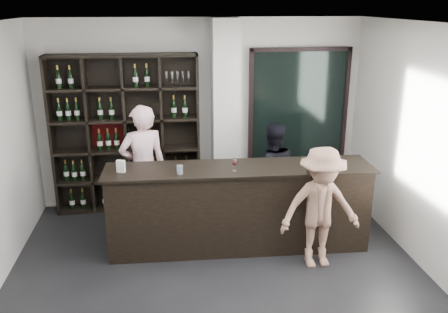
{
  "coord_description": "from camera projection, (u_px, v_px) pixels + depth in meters",
  "views": [
    {
      "loc": [
        -0.56,
        -4.47,
        3.12
      ],
      "look_at": [
        0.15,
        1.1,
        1.27
      ],
      "focal_mm": 38.0,
      "sensor_mm": 36.0,
      "label": 1
    }
  ],
  "objects": [
    {
      "name": "floor",
      "position": [
        223.0,
        297.0,
        5.26
      ],
      "size": [
        5.0,
        5.5,
        0.01
      ],
      "primitive_type": "cube",
      "color": "black",
      "rests_on": "ground"
    },
    {
      "name": "wine_shelf",
      "position": [
        126.0,
        134.0,
        7.16
      ],
      "size": [
        2.2,
        0.35,
        2.4
      ],
      "primitive_type": null,
      "color": "black",
      "rests_on": "floor"
    },
    {
      "name": "structural_column",
      "position": [
        225.0,
        117.0,
        7.18
      ],
      "size": [
        0.4,
        0.4,
        2.9
      ],
      "primitive_type": "cube",
      "color": "silver",
      "rests_on": "floor"
    },
    {
      "name": "glass_panel",
      "position": [
        298.0,
        115.0,
        7.54
      ],
      "size": [
        1.6,
        0.08,
        2.1
      ],
      "color": "black",
      "rests_on": "floor"
    },
    {
      "name": "tasting_counter",
      "position": [
        239.0,
        208.0,
        6.16
      ],
      "size": [
        3.41,
        0.7,
        1.12
      ],
      "rotation": [
        0.0,
        0.0,
        -0.03
      ],
      "color": "black",
      "rests_on": "floor"
    },
    {
      "name": "taster_pink",
      "position": [
        143.0,
        168.0,
        6.61
      ],
      "size": [
        0.75,
        0.59,
        1.8
      ],
      "primitive_type": "imported",
      "rotation": [
        0.0,
        0.0,
        3.41
      ],
      "color": "#FEC9D2",
      "rests_on": "floor"
    },
    {
      "name": "taster_black",
      "position": [
        272.0,
        173.0,
        6.88
      ],
      "size": [
        0.73,
        0.57,
        1.49
      ],
      "primitive_type": "imported",
      "rotation": [
        0.0,
        0.0,
        3.15
      ],
      "color": "black",
      "rests_on": "floor"
    },
    {
      "name": "customer",
      "position": [
        320.0,
        208.0,
        5.67
      ],
      "size": [
        1.0,
        0.6,
        1.52
      ],
      "primitive_type": "imported",
      "rotation": [
        0.0,
        0.0,
        0.03
      ],
      "color": "#966D59",
      "rests_on": "floor"
    },
    {
      "name": "wine_glass",
      "position": [
        235.0,
        164.0,
        5.83
      ],
      "size": [
        0.09,
        0.09,
        0.18
      ],
      "primitive_type": null,
      "rotation": [
        0.0,
        0.0,
        -0.14
      ],
      "color": "white",
      "rests_on": "tasting_counter"
    },
    {
      "name": "spit_cup",
      "position": [
        180.0,
        170.0,
        5.74
      ],
      "size": [
        0.1,
        0.1,
        0.11
      ],
      "primitive_type": "cylinder",
      "rotation": [
        0.0,
        0.0,
        0.36
      ],
      "color": "silver",
      "rests_on": "tasting_counter"
    },
    {
      "name": "napkin_stack",
      "position": [
        310.0,
        163.0,
        6.11
      ],
      "size": [
        0.14,
        0.14,
        0.02
      ],
      "primitive_type": "cube",
      "rotation": [
        0.0,
        0.0,
        -0.34
      ],
      "color": "white",
      "rests_on": "tasting_counter"
    },
    {
      "name": "card_stand",
      "position": [
        121.0,
        166.0,
        5.79
      ],
      "size": [
        0.11,
        0.08,
        0.15
      ],
      "primitive_type": "cube",
      "rotation": [
        0.0,
        0.0,
        -0.28
      ],
      "color": "white",
      "rests_on": "tasting_counter"
    }
  ]
}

